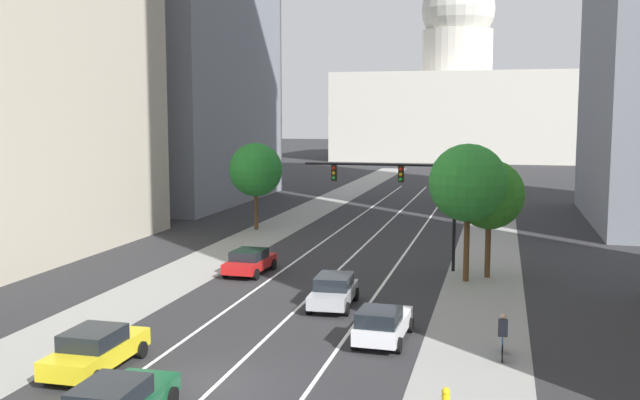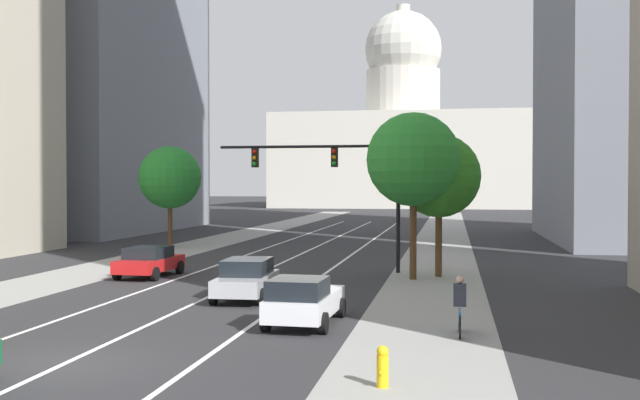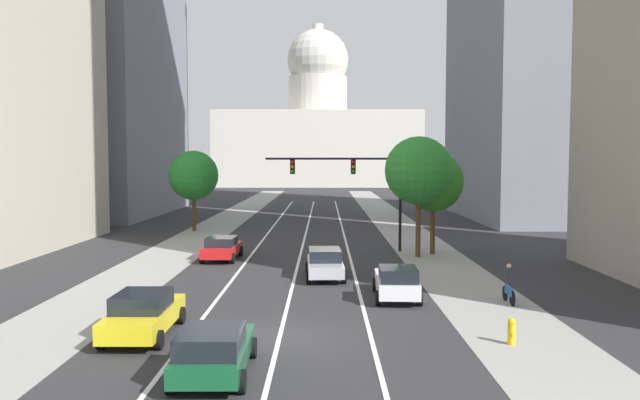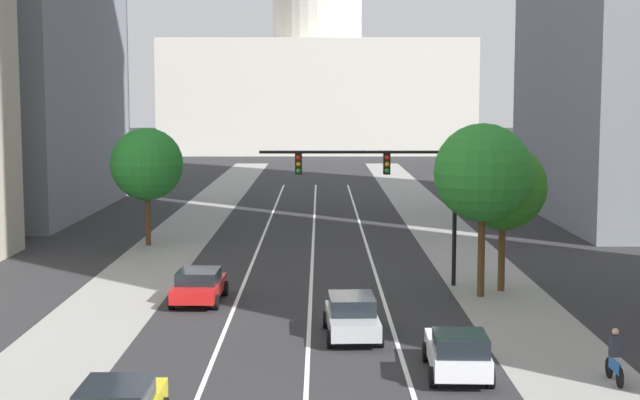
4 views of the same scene
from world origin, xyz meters
name	(u,v)px [view 4 (image 4 of 4)]	position (x,y,z in m)	size (l,w,h in m)	color
ground_plane	(315,227)	(0.00, 40.00, 0.00)	(400.00, 400.00, 0.00)	#2B2B2D
sidewalk_left	(179,238)	(-8.46, 35.00, 0.01)	(4.23, 130.00, 0.01)	gray
sidewalk_right	(450,238)	(8.46, 35.00, 0.01)	(4.23, 130.00, 0.01)	gray
lane_stripe_left	(252,267)	(-3.17, 25.00, 0.01)	(0.16, 90.00, 0.01)	white
lane_stripe_center	(313,267)	(0.00, 25.00, 0.01)	(0.16, 90.00, 0.01)	white
lane_stripe_right	(374,267)	(3.17, 25.00, 0.01)	(0.16, 90.00, 0.01)	white
capitol_building	(319,75)	(0.00, 126.74, 12.12)	(47.09, 24.23, 38.05)	beige
car_white	(459,352)	(4.75, 5.87, 0.78)	(2.08, 4.25, 1.55)	silver
car_red	(200,285)	(-4.76, 16.58, 0.75)	(2.17, 4.28, 1.42)	red
car_silver	(353,316)	(1.58, 10.74, 0.79)	(2.13, 4.30, 1.52)	#B2B5BA
traffic_signal_mast	(393,181)	(3.72, 20.16, 4.89)	(9.12, 0.39, 6.69)	black
cyclist	(616,356)	(9.47, 5.13, 0.85)	(0.36, 1.70, 1.72)	black
street_tree_far_right	(484,173)	(7.49, 17.77, 5.47)	(4.29, 4.29, 7.63)	#51381E
street_tree_mid_left	(148,164)	(-9.75, 32.13, 4.80)	(4.26, 4.26, 6.95)	#51381E
street_tree_mid_right	(504,187)	(8.62, 18.98, 4.73)	(3.92, 3.92, 6.70)	#51381E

